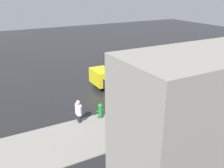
{
  "coord_description": "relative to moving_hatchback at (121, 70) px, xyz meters",
  "views": [
    {
      "loc": [
        9.02,
        13.35,
        6.31
      ],
      "look_at": [
        2.23,
        1.0,
        0.9
      ],
      "focal_mm": 40.0,
      "sensor_mm": 36.0,
      "label": 1
    }
  ],
  "objects": [
    {
      "name": "sign_post",
      "position": [
        3.57,
        4.62,
        0.55
      ],
      "size": [
        0.07,
        0.44,
        2.4
      ],
      "color": "#4C4C51",
      "rests_on": "ground"
    },
    {
      "name": "parked_sedan",
      "position": [
        -7.93,
        1.89,
        -0.03
      ],
      "size": [
        4.52,
        2.38,
        1.98
      ],
      "color": "#474C51",
      "rests_on": "ground"
    },
    {
      "name": "puddle_patch",
      "position": [
        0.02,
        -0.32,
        -1.02
      ],
      "size": [
        2.82,
        2.82,
        0.01
      ],
      "primitive_type": "cylinder",
      "color": "black",
      "rests_on": "ground"
    },
    {
      "name": "pedestrian",
      "position": [
        4.59,
        3.64,
        -0.34
      ],
      "size": [
        0.26,
        0.57,
        1.22
      ],
      "color": "silver",
      "rests_on": "ground"
    },
    {
      "name": "metal_railing",
      "position": [
        -0.75,
        6.55,
        -0.31
      ],
      "size": [
        8.49,
        0.04,
        1.05
      ],
      "color": "#B7BABF",
      "rests_on": "ground"
    },
    {
      "name": "ground_plane",
      "position": [
        -0.57,
        0.76,
        -1.03
      ],
      "size": [
        60.0,
        60.0,
        0.0
      ],
      "primitive_type": "plane",
      "color": "black"
    },
    {
      "name": "fire_hydrant",
      "position": [
        3.41,
        3.71,
        -0.63
      ],
      "size": [
        0.42,
        0.31,
        0.8
      ],
      "color": "#197A2D",
      "rests_on": "ground"
    },
    {
      "name": "moving_hatchback",
      "position": [
        0.0,
        0.0,
        0.0
      ],
      "size": [
        3.93,
        1.76,
        2.06
      ],
      "color": "yellow",
      "rests_on": "ground"
    },
    {
      "name": "kerb_strip",
      "position": [
        -0.57,
        4.96,
        -1.01
      ],
      "size": [
        24.0,
        3.2,
        0.04
      ],
      "primitive_type": "cube",
      "color": "gray",
      "rests_on": "ground"
    }
  ]
}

